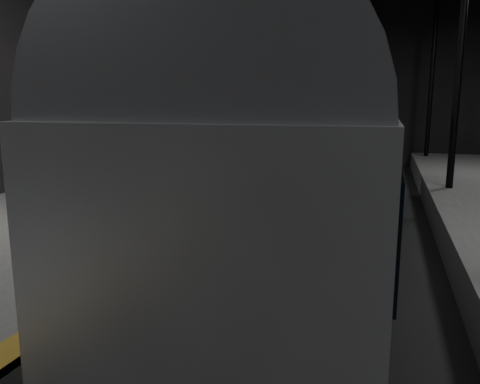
% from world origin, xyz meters
% --- Properties ---
extents(ground, '(44.00, 44.00, 0.00)m').
position_xyz_m(ground, '(0.00, 0.00, 0.00)').
color(ground, black).
rests_on(ground, ground).
extents(platform_left, '(9.00, 43.80, 1.00)m').
position_xyz_m(platform_left, '(-7.50, 0.00, 0.50)').
color(platform_left, '#4D4D4B').
rests_on(platform_left, ground).
extents(tactile_strip, '(0.50, 43.80, 0.01)m').
position_xyz_m(tactile_strip, '(-3.25, 0.00, 1.00)').
color(tactile_strip, olive).
rests_on(tactile_strip, platform_left).
extents(track, '(2.40, 43.00, 0.24)m').
position_xyz_m(track, '(0.00, 0.00, 0.07)').
color(track, '#3F3328').
rests_on(track, ground).
extents(train, '(3.02, 20.15, 5.39)m').
position_xyz_m(train, '(-0.00, 1.34, 3.01)').
color(train, '#A7AAAF').
rests_on(train, ground).
extents(woman, '(0.66, 0.54, 1.57)m').
position_xyz_m(woman, '(-6.07, 2.97, 1.78)').
color(woman, '#9B835F').
rests_on(woman, platform_left).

